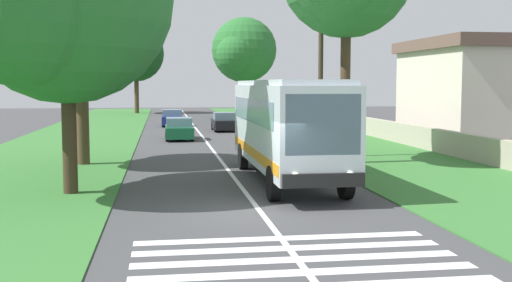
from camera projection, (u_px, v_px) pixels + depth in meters
The scene contains 17 objects.
ground at pixel (260, 211), 17.90m from camera, with size 160.00×160.00×0.00m, color #424244.
grass_verge_left at pixel (51, 156), 31.47m from camera, with size 120.00×8.00×0.04m, color #387533.
grass_verge_right at pixel (368, 151), 33.87m from camera, with size 120.00×8.00×0.04m, color #387533.
centre_line at pixel (216, 154), 32.67m from camera, with size 110.00×0.16×0.01m, color silver.
coach_bus at pixel (286, 123), 23.36m from camera, with size 11.16×2.62×3.73m.
zebra_crossing at pixel (302, 266), 12.56m from camera, with size 4.95×6.80×0.01m.
trailing_car_0 at pixel (179, 129), 40.94m from camera, with size 4.30×1.78×1.43m.
trailing_car_1 at pixel (224, 122), 48.57m from camera, with size 4.30×1.78×1.43m.
trailing_car_2 at pixel (172, 118), 54.01m from camera, with size 4.30×1.78×1.43m.
roadside_tree_left_0 at pixel (135, 55), 76.93m from camera, with size 7.95×6.76×10.62m.
roadside_tree_left_1 at pixel (59, 3), 20.15m from camera, with size 8.38×6.85×9.75m.
roadside_tree_left_2 at pixel (76, 27), 27.59m from camera, with size 6.92×5.64×9.00m.
roadside_tree_right_0 at pixel (243, 51), 68.55m from camera, with size 7.82×6.66×10.60m.
roadside_tree_right_1 at pixel (243, 52), 59.68m from camera, with size 7.19×6.12×9.82m.
utility_pole at pixel (321, 64), 30.48m from camera, with size 0.24×1.40×8.78m.
roadside_wall at pixel (395, 132), 39.24m from camera, with size 70.00×0.40×1.20m, color #B2A893.
roadside_building at pixel (477, 89), 41.23m from camera, with size 10.70×7.70×6.49m.
Camera 1 is at (-17.43, 2.72, 3.60)m, focal length 44.43 mm.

